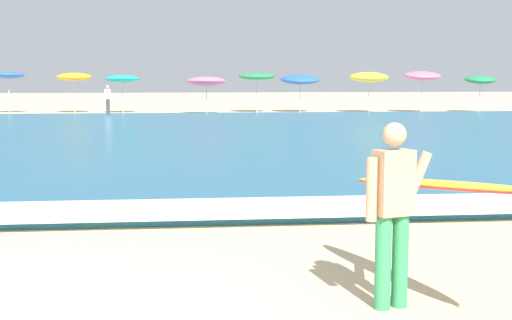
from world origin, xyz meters
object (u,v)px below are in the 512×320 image
at_px(beach_umbrella_0, 8,75).
at_px(beach_umbrella_6, 369,77).
at_px(surfer_with_board, 415,197).
at_px(beach_umbrella_1, 74,77).
at_px(beach_umbrella_5, 300,80).
at_px(beachgoer_near_row_left, 108,99).
at_px(beach_umbrella_4, 257,76).
at_px(beach_umbrella_7, 422,76).
at_px(beach_umbrella_3, 206,81).
at_px(beach_umbrella_8, 480,80).
at_px(beach_umbrella_2, 122,79).

bearing_deg(beach_umbrella_0, beach_umbrella_6, -3.60).
distance_m(surfer_with_board, beach_umbrella_1, 35.41).
distance_m(beach_umbrella_5, beachgoer_near_row_left, 10.86).
xyz_separation_m(beach_umbrella_4, beach_umbrella_5, (2.51, 0.12, -0.19)).
bearing_deg(beach_umbrella_7, beach_umbrella_3, -176.97).
bearing_deg(beach_umbrella_7, beach_umbrella_6, 176.95).
relative_size(surfer_with_board, beach_umbrella_8, 1.33).
xyz_separation_m(surfer_with_board, beach_umbrella_6, (8.44, 33.37, 0.97)).
relative_size(beach_umbrella_1, beach_umbrella_8, 1.06).
bearing_deg(beach_umbrella_3, beach_umbrella_4, 26.34).
height_order(beach_umbrella_1, beach_umbrella_7, beach_umbrella_7).
height_order(beach_umbrella_3, beach_umbrella_6, beach_umbrella_6).
distance_m(beach_umbrella_2, beach_umbrella_4, 7.54).
bearing_deg(beach_umbrella_7, beach_umbrella_1, 176.36).
xyz_separation_m(beach_umbrella_4, beach_umbrella_7, (9.38, -0.79, 0.02)).
xyz_separation_m(beach_umbrella_1, beach_umbrella_7, (19.61, -1.25, 0.05)).
height_order(surfer_with_board, beach_umbrella_4, beach_umbrella_4).
xyz_separation_m(beach_umbrella_1, beach_umbrella_4, (10.22, -0.45, 0.03)).
height_order(beach_umbrella_4, beach_umbrella_7, beach_umbrella_7).
relative_size(beach_umbrella_7, beach_umbrella_8, 1.11).
bearing_deg(surfer_with_board, beach_umbrella_4, 86.44).
distance_m(beach_umbrella_1, beach_umbrella_2, 2.71).
bearing_deg(beach_umbrella_2, beach_umbrella_7, -3.26).
distance_m(beach_umbrella_2, beach_umbrella_3, 4.89).
height_order(beach_umbrella_0, beach_umbrella_1, beach_umbrella_0).
xyz_separation_m(beach_umbrella_8, beachgoer_near_row_left, (-20.88, 0.03, -1.02)).
relative_size(beach_umbrella_1, beach_umbrella_4, 1.00).
relative_size(surfer_with_board, beach_umbrella_7, 1.20).
xyz_separation_m(beach_umbrella_3, beachgoer_near_row_left, (-5.31, 0.29, -0.94)).
distance_m(beach_umbrella_3, beachgoer_near_row_left, 5.40).
height_order(beach_umbrella_2, beachgoer_near_row_left, beach_umbrella_2).
bearing_deg(beach_umbrella_3, beach_umbrella_1, 165.43).
distance_m(beach_umbrella_2, beachgoer_near_row_left, 1.84).
xyz_separation_m(beach_umbrella_4, beach_umbrella_6, (6.33, -0.63, -0.06)).
bearing_deg(beach_umbrella_8, beach_umbrella_0, 176.07).
xyz_separation_m(beach_umbrella_4, beachgoer_near_row_left, (-8.23, -1.15, -1.22)).
height_order(surfer_with_board, beach_umbrella_6, beach_umbrella_6).
relative_size(beach_umbrella_3, beachgoer_near_row_left, 1.36).
distance_m(beach_umbrella_0, beachgoer_near_row_left, 6.01).
height_order(surfer_with_board, beach_umbrella_8, beach_umbrella_8).
relative_size(beach_umbrella_0, beach_umbrella_8, 1.07).
distance_m(beach_umbrella_3, beach_umbrella_6, 9.28).
relative_size(beach_umbrella_4, beach_umbrella_8, 1.06).
relative_size(beach_umbrella_5, beach_umbrella_8, 1.05).
xyz_separation_m(beach_umbrella_2, beach_umbrella_6, (13.86, -0.80, 0.09)).
xyz_separation_m(beach_umbrella_3, beach_umbrella_5, (5.43, 1.56, 0.09)).
bearing_deg(beach_umbrella_1, beach_umbrella_2, -6.01).
relative_size(beach_umbrella_6, beachgoer_near_row_left, 1.49).
bearing_deg(beach_umbrella_8, beach_umbrella_5, 172.71).
height_order(beach_umbrella_1, beach_umbrella_2, beach_umbrella_1).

